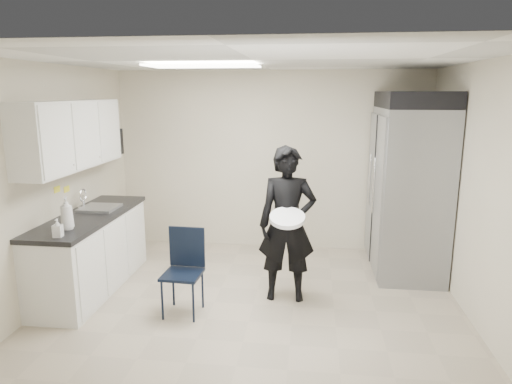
# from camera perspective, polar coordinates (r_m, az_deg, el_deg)

# --- Properties ---
(floor) EXTENTS (4.50, 4.50, 0.00)m
(floor) POSITION_cam_1_polar(r_m,az_deg,el_deg) (5.18, -0.32, -13.87)
(floor) COLOR tan
(floor) RESTS_ON ground
(ceiling) EXTENTS (4.50, 4.50, 0.00)m
(ceiling) POSITION_cam_1_polar(r_m,az_deg,el_deg) (4.66, -0.36, 16.19)
(ceiling) COLOR white
(ceiling) RESTS_ON back_wall
(back_wall) EXTENTS (4.50, 0.00, 4.50)m
(back_wall) POSITION_cam_1_polar(r_m,az_deg,el_deg) (6.71, 1.85, 3.88)
(back_wall) COLOR beige
(back_wall) RESTS_ON floor
(left_wall) EXTENTS (0.00, 4.00, 4.00)m
(left_wall) POSITION_cam_1_polar(r_m,az_deg,el_deg) (5.50, -24.26, 0.91)
(left_wall) COLOR beige
(left_wall) RESTS_ON floor
(right_wall) EXTENTS (0.00, 4.00, 4.00)m
(right_wall) POSITION_cam_1_polar(r_m,az_deg,el_deg) (4.99, 26.20, -0.35)
(right_wall) COLOR beige
(right_wall) RESTS_ON floor
(ceiling_panel) EXTENTS (1.20, 0.60, 0.02)m
(ceiling_panel) POSITION_cam_1_polar(r_m,az_deg,el_deg) (5.15, -6.64, 15.41)
(ceiling_panel) COLOR white
(ceiling_panel) RESTS_ON ceiling
(lower_counter) EXTENTS (0.60, 1.90, 0.86)m
(lower_counter) POSITION_cam_1_polar(r_m,az_deg,el_deg) (5.75, -19.88, -7.27)
(lower_counter) COLOR silver
(lower_counter) RESTS_ON floor
(countertop) EXTENTS (0.64, 1.95, 0.05)m
(countertop) POSITION_cam_1_polar(r_m,az_deg,el_deg) (5.62, -20.22, -2.89)
(countertop) COLOR black
(countertop) RESTS_ON lower_counter
(sink) EXTENTS (0.42, 0.40, 0.14)m
(sink) POSITION_cam_1_polar(r_m,az_deg,el_deg) (5.83, -18.93, -2.41)
(sink) COLOR gray
(sink) RESTS_ON countertop
(faucet) EXTENTS (0.02, 0.02, 0.24)m
(faucet) POSITION_cam_1_polar(r_m,az_deg,el_deg) (5.88, -20.78, -0.91)
(faucet) COLOR silver
(faucet) RESTS_ON countertop
(upper_cabinets) EXTENTS (0.35, 1.80, 0.75)m
(upper_cabinets) POSITION_cam_1_polar(r_m,az_deg,el_deg) (5.52, -22.11, 6.64)
(upper_cabinets) COLOR silver
(upper_cabinets) RESTS_ON left_wall
(towel_dispenser) EXTENTS (0.22, 0.30, 0.35)m
(towel_dispenser) POSITION_cam_1_polar(r_m,az_deg,el_deg) (6.59, -17.65, 5.96)
(towel_dispenser) COLOR black
(towel_dispenser) RESTS_ON left_wall
(notice_sticker_left) EXTENTS (0.00, 0.12, 0.07)m
(notice_sticker_left) POSITION_cam_1_polar(r_m,az_deg,el_deg) (5.60, -23.61, 0.31)
(notice_sticker_left) COLOR yellow
(notice_sticker_left) RESTS_ON left_wall
(notice_sticker_right) EXTENTS (0.00, 0.12, 0.07)m
(notice_sticker_right) POSITION_cam_1_polar(r_m,az_deg,el_deg) (5.78, -22.59, 0.34)
(notice_sticker_right) COLOR yellow
(notice_sticker_right) RESTS_ON left_wall
(commercial_fridge) EXTENTS (0.80, 1.35, 2.10)m
(commercial_fridge) POSITION_cam_1_polar(r_m,az_deg,el_deg) (6.14, 18.47, 0.07)
(commercial_fridge) COLOR gray
(commercial_fridge) RESTS_ON floor
(fridge_compressor) EXTENTS (0.80, 1.35, 0.20)m
(fridge_compressor) POSITION_cam_1_polar(r_m,az_deg,el_deg) (6.01, 19.23, 10.85)
(fridge_compressor) COLOR black
(fridge_compressor) RESTS_ON commercial_fridge
(folding_chair) EXTENTS (0.41, 0.41, 0.87)m
(folding_chair) POSITION_cam_1_polar(r_m,az_deg,el_deg) (4.87, -9.21, -10.15)
(folding_chair) COLOR black
(folding_chair) RESTS_ON floor
(man_tuxedo) EXTENTS (0.65, 0.45, 1.73)m
(man_tuxedo) POSITION_cam_1_polar(r_m,az_deg,el_deg) (5.05, 3.92, -4.06)
(man_tuxedo) COLOR black
(man_tuxedo) RESTS_ON floor
(bucket_lid) EXTENTS (0.39, 0.39, 0.05)m
(bucket_lid) POSITION_cam_1_polar(r_m,az_deg,el_deg) (4.77, 3.93, -3.25)
(bucket_lid) COLOR silver
(bucket_lid) RESTS_ON man_tuxedo
(soap_bottle_a) EXTENTS (0.17, 0.17, 0.34)m
(soap_bottle_a) POSITION_cam_1_polar(r_m,az_deg,el_deg) (5.05, -22.59, -2.46)
(soap_bottle_a) COLOR white
(soap_bottle_a) RESTS_ON countertop
(soap_bottle_b) EXTENTS (0.09, 0.09, 0.18)m
(soap_bottle_b) POSITION_cam_1_polar(r_m,az_deg,el_deg) (4.83, -23.56, -4.14)
(soap_bottle_b) COLOR #A1A0AB
(soap_bottle_b) RESTS_ON countertop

